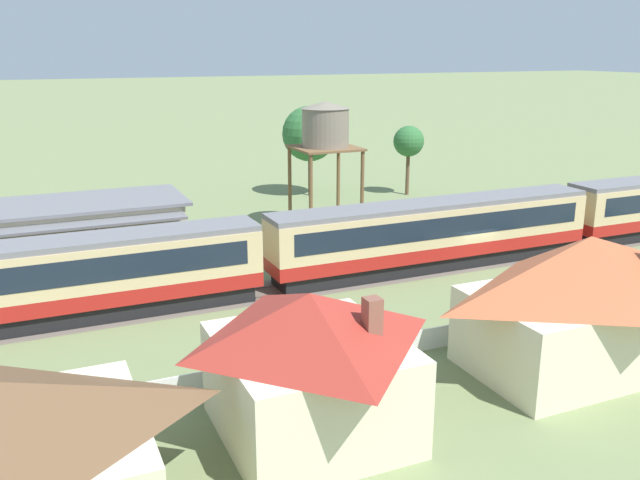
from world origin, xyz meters
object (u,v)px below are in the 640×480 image
object	(u,v)px
passenger_train	(438,231)
parked_car_grey	(511,293)
cottage_red_roof	(310,362)
station_building	(90,232)
water_tower	(325,129)
parked_car_yellow	(609,272)
yard_tree_0	(310,134)
yard_tree_2	(409,142)
cottage_terracotta_roof	(585,300)

from	to	relation	value
passenger_train	parked_car_grey	bearing A→B (deg)	-88.58
cottage_red_roof	parked_car_grey	size ratio (longest dim) A/B	1.52
passenger_train	station_building	size ratio (longest dim) A/B	5.69
water_tower	parked_car_grey	bearing A→B (deg)	-81.28
parked_car_yellow	yard_tree_0	distance (m)	30.86
station_building	parked_car_yellow	distance (m)	31.91
passenger_train	water_tower	distance (m)	12.77
water_tower	parked_car_grey	xyz separation A→B (m)	(2.81, -18.30, -7.07)
water_tower	cottage_red_roof	size ratio (longest dim) A/B	1.39
station_building	water_tower	size ratio (longest dim) A/B	1.23
cottage_red_roof	parked_car_yellow	xyz separation A→B (m)	(22.67, 8.02, -2.18)
parked_car_grey	parked_car_yellow	world-z (taller)	parked_car_grey
yard_tree_0	yard_tree_2	world-z (taller)	yard_tree_0
water_tower	yard_tree_0	distance (m)	12.60
water_tower	parked_car_yellow	size ratio (longest dim) A/B	2.35
cottage_terracotta_roof	yard_tree_0	world-z (taller)	yard_tree_0
station_building	yard_tree_2	bearing A→B (deg)	19.57
cottage_terracotta_roof	yard_tree_2	world-z (taller)	yard_tree_2
yard_tree_0	yard_tree_2	distance (m)	9.23
water_tower	yard_tree_2	distance (m)	15.15
cottage_terracotta_roof	parked_car_yellow	xyz separation A→B (m)	(9.88, 7.78, -2.46)
station_building	yard_tree_0	world-z (taller)	yard_tree_0
passenger_train	yard_tree_2	world-z (taller)	yard_tree_2
parked_car_yellow	yard_tree_0	world-z (taller)	yard_tree_0
parked_car_grey	yard_tree_2	xyz separation A→B (m)	(9.48, 26.76, 4.40)
cottage_red_roof	cottage_terracotta_roof	distance (m)	12.80
water_tower	cottage_terracotta_roof	distance (m)	25.99
cottage_red_roof	yard_tree_2	distance (m)	42.18
parked_car_grey	cottage_red_roof	bearing A→B (deg)	-154.01
cottage_red_roof	yard_tree_0	size ratio (longest dim) A/B	0.83
station_building	parked_car_yellow	xyz separation A→B (m)	(27.72, -15.75, -1.54)
passenger_train	parked_car_yellow	distance (m)	10.32
water_tower	station_building	bearing A→B (deg)	-173.23
station_building	yard_tree_0	distance (m)	25.45
station_building	parked_car_grey	world-z (taller)	station_building
parked_car_yellow	station_building	bearing A→B (deg)	59.45
cottage_red_roof	yard_tree_2	xyz separation A→B (m)	(24.49, 34.27, 2.22)
passenger_train	parked_car_grey	xyz separation A→B (m)	(0.17, -6.98, -1.79)
cottage_terracotta_roof	parked_car_yellow	size ratio (longest dim) A/B	2.55
parked_car_grey	parked_car_yellow	bearing A→B (deg)	3.22
passenger_train	station_building	world-z (taller)	passenger_train
cottage_red_roof	station_building	bearing A→B (deg)	101.97
yard_tree_0	passenger_train	bearing A→B (deg)	-92.76
cottage_terracotta_roof	parked_car_grey	xyz separation A→B (m)	(2.22, 7.27, -2.45)
passenger_train	water_tower	size ratio (longest dim) A/B	6.99
parked_car_grey	passenger_train	bearing A→B (deg)	90.83
parked_car_grey	yard_tree_2	bearing A→B (deg)	69.89
cottage_red_roof	passenger_train	bearing A→B (deg)	44.33
parked_car_yellow	parked_car_grey	bearing A→B (deg)	92.86
yard_tree_0	water_tower	bearing A→B (deg)	-107.54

